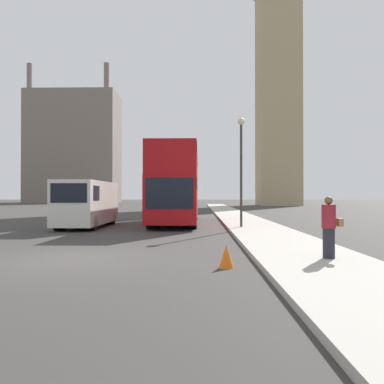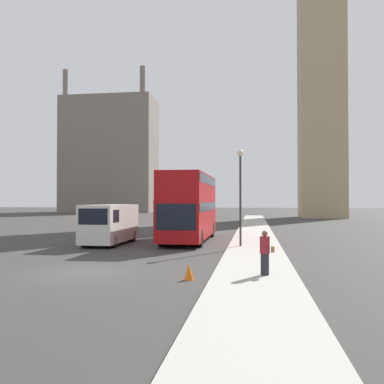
# 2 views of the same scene
# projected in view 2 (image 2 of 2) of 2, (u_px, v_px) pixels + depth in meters

# --- Properties ---
(ground_plane) EXTENTS (300.00, 300.00, 0.00)m
(ground_plane) POSITION_uv_depth(u_px,v_px,m) (84.00, 272.00, 16.43)
(ground_plane) COLOR #383533
(sidewalk_strip) EXTENTS (2.99, 120.00, 0.15)m
(sidewalk_strip) POSITION_uv_depth(u_px,v_px,m) (255.00, 274.00, 15.50)
(sidewalk_strip) COLOR #ADA89E
(sidewalk_strip) RESTS_ON ground_plane
(clock_tower) EXTENTS (7.51, 7.68, 58.28)m
(clock_tower) POSITION_uv_depth(u_px,v_px,m) (321.00, 34.00, 69.69)
(clock_tower) COLOR tan
(clock_tower) RESTS_ON ground_plane
(building_block_distant) EXTENTS (21.91, 10.61, 33.51)m
(building_block_distant) POSITION_uv_depth(u_px,v_px,m) (110.00, 155.00, 103.11)
(building_block_distant) COLOR slate
(building_block_distant) RESTS_ON ground_plane
(red_double_decker_bus) EXTENTS (2.63, 10.39, 4.49)m
(red_double_decker_bus) POSITION_uv_depth(u_px,v_px,m) (190.00, 204.00, 28.99)
(red_double_decker_bus) COLOR #A80F11
(red_double_decker_bus) RESTS_ON ground_plane
(white_van) EXTENTS (2.06, 5.95, 2.49)m
(white_van) POSITION_uv_depth(u_px,v_px,m) (110.00, 223.00, 26.93)
(white_van) COLOR silver
(white_van) RESTS_ON ground_plane
(pedestrian) EXTENTS (0.51, 0.35, 1.55)m
(pedestrian) POSITION_uv_depth(u_px,v_px,m) (265.00, 253.00, 14.94)
(pedestrian) COLOR #23232D
(pedestrian) RESTS_ON sidewalk_strip
(street_lamp) EXTENTS (0.36, 0.36, 5.52)m
(street_lamp) POSITION_uv_depth(u_px,v_px,m) (240.00, 182.00, 24.54)
(street_lamp) COLOR #2D332D
(street_lamp) RESTS_ON sidewalk_strip
(traffic_cone) EXTENTS (0.36, 0.36, 0.55)m
(traffic_cone) POSITION_uv_depth(u_px,v_px,m) (189.00, 272.00, 14.80)
(traffic_cone) COLOR orange
(traffic_cone) RESTS_ON ground_plane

